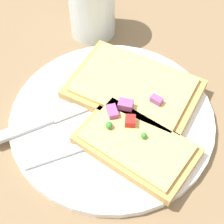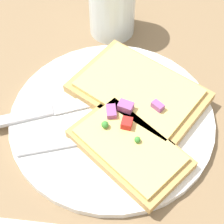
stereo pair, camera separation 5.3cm
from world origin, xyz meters
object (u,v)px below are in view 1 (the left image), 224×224
at_px(fork, 103,140).
at_px(drinking_glass, 92,4).
at_px(pizza_slice_main, 134,88).
at_px(plate, 112,119).
at_px(knife, 58,116).
at_px(pizza_slice_corner, 136,144).

xyz_separation_m(fork, drinking_glass, (-0.24, -0.01, 0.04)).
bearing_deg(pizza_slice_main, plate, -97.88).
bearing_deg(drinking_glass, knife, -15.93).
relative_size(knife, pizza_slice_main, 0.97).
bearing_deg(pizza_slice_corner, knife, 10.72).
relative_size(knife, drinking_glass, 1.87).
xyz_separation_m(knife, drinking_glass, (-0.19, 0.06, 0.04)).
xyz_separation_m(plate, fork, (0.04, -0.01, 0.01)).
xyz_separation_m(plate, drinking_glass, (-0.20, -0.02, 0.05)).
xyz_separation_m(plate, pizza_slice_corner, (0.05, 0.03, 0.02)).
xyz_separation_m(pizza_slice_main, pizza_slice_corner, (0.10, -0.01, 0.00)).
relative_size(plate, pizza_slice_corner, 1.65).
relative_size(fork, pizza_slice_main, 0.86).
relative_size(pizza_slice_corner, drinking_glass, 1.53).
relative_size(pizza_slice_main, pizza_slice_corner, 1.26).
distance_m(fork, pizza_slice_corner, 0.05).
xyz_separation_m(plate, knife, (-0.00, -0.08, 0.01)).
distance_m(plate, drinking_glass, 0.21).
distance_m(plate, pizza_slice_corner, 0.06).
relative_size(fork, knife, 0.89).
distance_m(knife, drinking_glass, 0.21).
height_order(fork, pizza_slice_corner, pizza_slice_corner).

